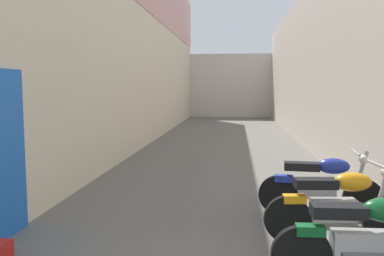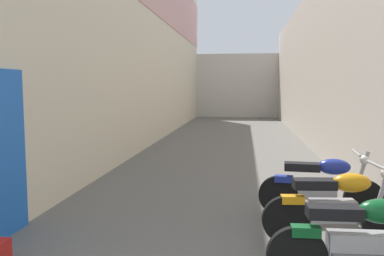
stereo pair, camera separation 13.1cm
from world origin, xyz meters
name	(u,v)px [view 1 (the left image)]	position (x,y,z in m)	size (l,w,h in m)	color
ground_plane	(223,154)	(0.00, 10.41, 0.00)	(40.81, 40.81, 0.00)	#66635E
building_left	(143,26)	(-2.80, 12.37, 4.04)	(0.45, 24.81, 7.98)	beige
building_right	(311,67)	(2.81, 12.40, 2.62)	(0.45, 24.81, 5.24)	beige
building_far_end	(231,86)	(0.00, 25.81, 2.04)	(8.22, 2.00, 4.07)	beige
motorcycle_second	(368,237)	(1.67, 2.66, 0.50)	(1.85, 0.58, 1.04)	black
motorcycle_third	(338,204)	(1.67, 3.81, 0.50)	(1.85, 0.58, 1.04)	black
motorcycle_fourth	(321,184)	(1.67, 4.85, 0.50)	(1.85, 0.58, 1.04)	black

